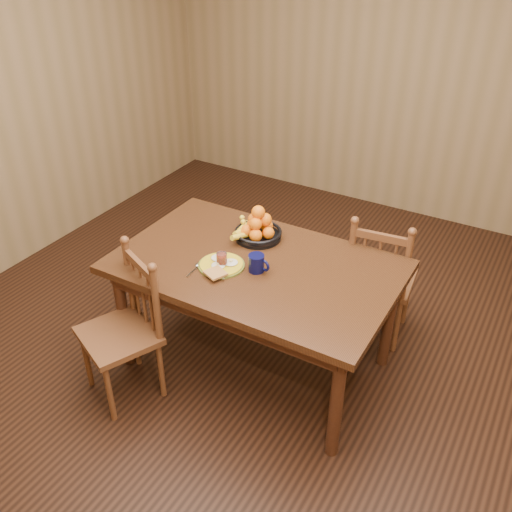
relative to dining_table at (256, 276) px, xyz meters
The scene contains 10 objects.
room 0.68m from the dining_table, ahead, with size 4.52×5.02×2.72m.
dining_table is the anchor object (origin of this frame).
chair_far 0.87m from the dining_table, 49.98° to the left, with size 0.45×0.44×0.90m.
chair_near 0.81m from the dining_table, 133.41° to the right, with size 0.53×0.53×0.90m.
breakfast_plate 0.22m from the dining_table, 139.79° to the right, with size 0.26×0.30×0.04m.
fork 0.20m from the dining_table, 119.07° to the right, with size 0.06×0.18×0.00m.
spoon 0.35m from the dining_table, 142.91° to the right, with size 0.04×0.16×0.01m.
coffee_mug 0.16m from the dining_table, 55.47° to the right, with size 0.13×0.09×0.10m.
juice_glass 0.23m from the dining_table, 138.85° to the right, with size 0.06×0.06×0.09m.
fruit_bowl 0.32m from the dining_table, 118.73° to the left, with size 0.32×0.32×0.22m.
Camera 1 is at (1.36, -2.35, 2.53)m, focal length 40.00 mm.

